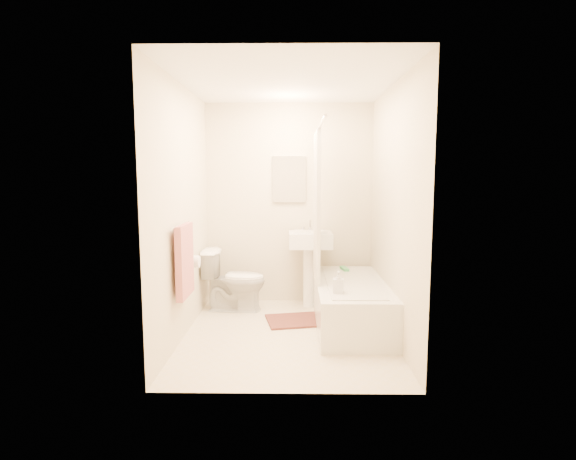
{
  "coord_description": "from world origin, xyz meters",
  "views": [
    {
      "loc": [
        0.06,
        -4.24,
        1.55
      ],
      "look_at": [
        0.0,
        0.25,
        1.0
      ],
      "focal_mm": 28.0,
      "sensor_mm": 36.0,
      "label": 1
    }
  ],
  "objects_px": {
    "sink": "(310,266)",
    "bathtub": "(350,303)",
    "soap_bottle": "(338,283)",
    "bath_mat": "(298,320)",
    "toilet": "(235,280)"
  },
  "relations": [
    {
      "from": "sink",
      "to": "bath_mat",
      "type": "bearing_deg",
      "value": -106.25
    },
    {
      "from": "bathtub",
      "to": "toilet",
      "type": "bearing_deg",
      "value": 158.5
    },
    {
      "from": "soap_bottle",
      "to": "sink",
      "type": "bearing_deg",
      "value": 101.29
    },
    {
      "from": "sink",
      "to": "soap_bottle",
      "type": "xyz_separation_m",
      "value": [
        0.22,
        -1.12,
        0.07
      ]
    },
    {
      "from": "toilet",
      "to": "bathtub",
      "type": "relative_size",
      "value": 0.44
    },
    {
      "from": "bathtub",
      "to": "bath_mat",
      "type": "xyz_separation_m",
      "value": [
        -0.55,
        0.1,
        -0.22
      ]
    },
    {
      "from": "sink",
      "to": "bathtub",
      "type": "distance_m",
      "value": 0.8
    },
    {
      "from": "soap_bottle",
      "to": "bathtub",
      "type": "bearing_deg",
      "value": 69.54
    },
    {
      "from": "sink",
      "to": "bathtub",
      "type": "xyz_separation_m",
      "value": [
        0.4,
        -0.65,
        -0.26
      ]
    },
    {
      "from": "toilet",
      "to": "soap_bottle",
      "type": "bearing_deg",
      "value": -128.4
    },
    {
      "from": "sink",
      "to": "bathtub",
      "type": "bearing_deg",
      "value": -59.6
    },
    {
      "from": "sink",
      "to": "soap_bottle",
      "type": "relative_size",
      "value": 4.57
    },
    {
      "from": "bath_mat",
      "to": "toilet",
      "type": "bearing_deg",
      "value": 151.04
    },
    {
      "from": "toilet",
      "to": "bath_mat",
      "type": "distance_m",
      "value": 0.89
    },
    {
      "from": "bath_mat",
      "to": "soap_bottle",
      "type": "bearing_deg",
      "value": -56.64
    }
  ]
}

